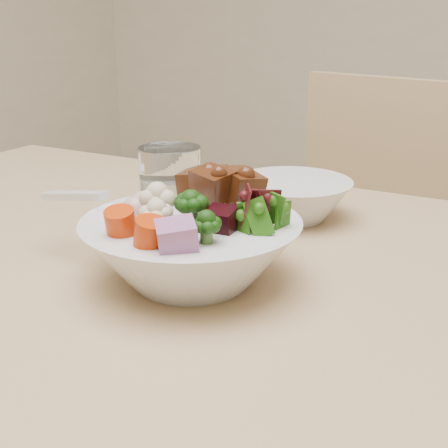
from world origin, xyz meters
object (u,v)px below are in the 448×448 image
object	(u,v)px
chair_far	(358,279)
side_bowl	(292,199)
dining_table	(313,392)
food_bowl	(194,246)
water_glass	(171,203)

from	to	relation	value
chair_far	side_bowl	size ratio (longest dim) A/B	5.60
dining_table	food_bowl	xyz separation A→B (m)	(-0.15, 0.02, 0.12)
food_bowl	water_glass	bearing A→B (deg)	137.16
food_bowl	side_bowl	world-z (taller)	food_bowl
food_bowl	side_bowl	distance (m)	0.25
water_glass	side_bowl	distance (m)	0.20
water_glass	side_bowl	xyz separation A→B (m)	(0.08, 0.18, -0.03)
chair_far	food_bowl	xyz separation A→B (m)	(0.01, -0.66, 0.30)
chair_far	side_bowl	bearing A→B (deg)	-75.80
water_glass	dining_table	bearing A→B (deg)	-22.04
chair_far	water_glass	distance (m)	0.67
dining_table	chair_far	size ratio (longest dim) A/B	1.81
dining_table	side_bowl	xyz separation A→B (m)	(-0.14, 0.27, 0.11)
food_bowl	chair_far	bearing A→B (deg)	90.88
water_glass	food_bowl	bearing A→B (deg)	-42.84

